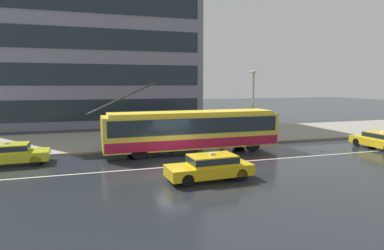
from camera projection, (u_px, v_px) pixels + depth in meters
ground_plane at (177, 162)px, 20.81m from camera, size 160.00×160.00×0.00m
sidewalk_slab at (151, 138)px, 29.33m from camera, size 80.00×10.00×0.14m
lane_centre_line at (182, 166)px, 19.68m from camera, size 72.00×0.14×0.01m
trolleybus at (193, 130)px, 23.43m from camera, size 13.29×2.66×4.99m
taxi_queued_behind_bus at (10, 153)px, 19.93m from camera, size 4.33×1.92×1.39m
taxi_cross_traffic at (381, 140)px, 24.71m from camera, size 1.89×4.27×1.39m
taxi_oncoming_near at (210, 166)px, 16.84m from camera, size 4.41×1.95×1.39m
bus_shelter at (147, 121)px, 25.83m from camera, size 3.56×1.80×2.39m
pedestrian_at_shelter at (195, 122)px, 27.11m from camera, size 1.10×1.10×1.96m
pedestrian_approaching_curb at (170, 123)px, 26.40m from camera, size 1.34×1.34×2.00m
pedestrian_walking_past at (223, 120)px, 28.35m from camera, size 1.15×1.15×1.98m
street_lamp at (253, 99)px, 26.82m from camera, size 0.60×0.32×5.76m
office_tower_corner_left at (95, 45)px, 40.60m from camera, size 23.92×12.60×19.11m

